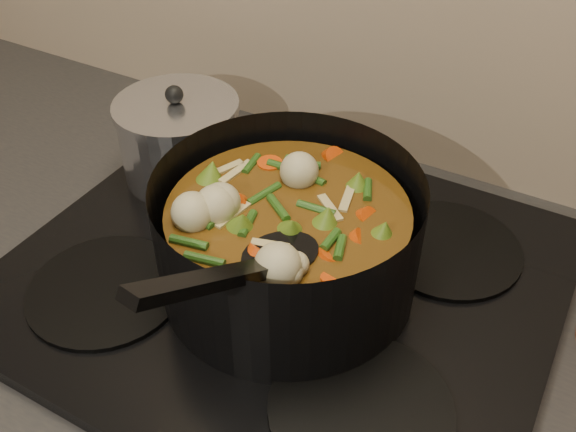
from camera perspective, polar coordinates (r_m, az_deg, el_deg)
The scene contains 3 objects.
stovetop at distance 0.77m, azimuth -0.45°, elevation -5.26°, with size 0.62×0.54×0.03m.
stockpot at distance 0.71m, azimuth -0.01°, elevation -2.11°, with size 0.37×0.44×0.21m.
saucepan at distance 0.90m, azimuth -9.59°, elevation 6.78°, with size 0.17×0.17×0.14m.
Camera 1 is at (0.27, 1.46, 1.47)m, focal length 40.00 mm.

